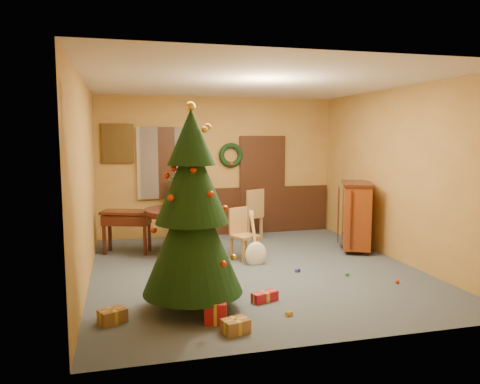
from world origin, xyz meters
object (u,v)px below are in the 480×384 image
object	(u,v)px
dining_table	(179,223)
sideboard	(356,214)
chair_near	(242,232)
writing_desk	(127,221)
christmas_tree	(192,213)

from	to	relation	value
dining_table	sideboard	world-z (taller)	sideboard
chair_near	writing_desk	world-z (taller)	chair_near
dining_table	writing_desk	distance (m)	0.97
chair_near	dining_table	bearing A→B (deg)	152.54
chair_near	christmas_tree	xyz separation A→B (m)	(-1.17, -2.13, 0.71)
chair_near	sideboard	world-z (taller)	sideboard
dining_table	christmas_tree	xyz separation A→B (m)	(-0.16, -2.65, 0.60)
sideboard	chair_near	bearing A→B (deg)	-177.92
chair_near	sideboard	distance (m)	2.20
sideboard	writing_desk	bearing A→B (deg)	168.42
chair_near	sideboard	xyz separation A→B (m)	(2.19, 0.08, 0.20)
sideboard	dining_table	bearing A→B (deg)	172.09
christmas_tree	sideboard	bearing A→B (deg)	33.33
dining_table	christmas_tree	bearing A→B (deg)	-93.47
christmas_tree	writing_desk	size ratio (longest dim) A/B	2.61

